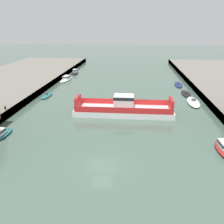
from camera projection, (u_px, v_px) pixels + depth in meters
ground_plane at (102, 166)px, 29.87m from camera, size 400.00×400.00×0.00m
chain_ferry at (124, 108)px, 46.98m from camera, size 18.92×5.65×3.75m
moored_boat_near_left at (186, 94)px, 60.55m from camera, size 2.20×7.03×0.93m
moored_boat_near_right at (193, 102)px, 53.74m from camera, size 3.09×8.47×1.05m
moored_boat_mid_left at (178, 85)px, 69.69m from camera, size 2.40×7.41×0.96m
moored_boat_far_left at (66, 79)px, 76.11m from camera, size 3.13×8.35×1.39m
moored_boat_far_right at (47, 96)px, 58.78m from camera, size 1.94×5.96×0.97m
moored_boat_upstream_a at (0, 134)px, 37.25m from camera, size 2.27×5.73×1.43m
moored_boat_upstream_b at (75, 72)px, 86.15m from camera, size 2.55×5.92×1.60m
bollard_left_far at (5, 108)px, 45.15m from camera, size 0.32×0.32×0.71m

